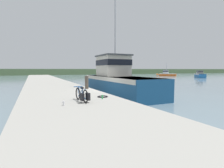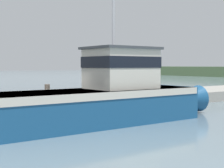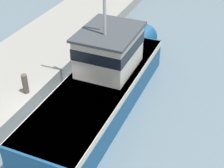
% 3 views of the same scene
% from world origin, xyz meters
% --- Properties ---
extents(ground_plane, '(320.00, 320.00, 0.00)m').
position_xyz_m(ground_plane, '(0.00, 0.00, 0.00)').
color(ground_plane, slate).
extents(dock_pier, '(5.01, 80.00, 0.76)m').
position_xyz_m(dock_pier, '(-3.72, 0.00, 0.38)').
color(dock_pier, gray).
rests_on(dock_pier, ground_plane).
extents(fishing_boat_main, '(3.09, 12.33, 10.91)m').
position_xyz_m(fishing_boat_main, '(1.67, 2.41, 1.32)').
color(fishing_boat_main, navy).
rests_on(fishing_boat_main, ground_plane).
extents(mooring_post, '(0.28, 0.28, 1.00)m').
position_xyz_m(mooring_post, '(-1.68, 0.77, 1.26)').
color(mooring_post, '#51473D').
rests_on(mooring_post, dock_pier).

